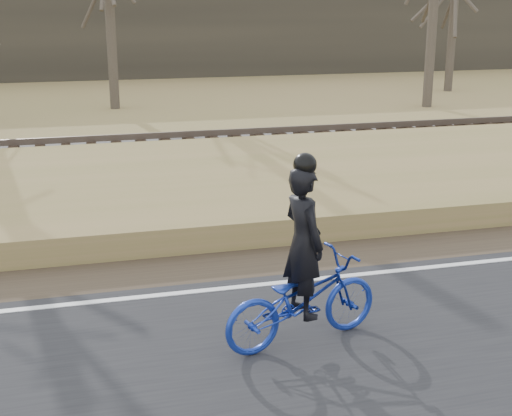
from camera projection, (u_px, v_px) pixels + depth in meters
name	position (u px, v px, depth m)	size (l,w,h in m)	color
treeline_backdrop	(8.00, 18.00, 35.55)	(120.00, 4.00, 6.00)	#383328
cyclist	(303.00, 285.00, 8.14)	(2.10, 1.15, 2.25)	navy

